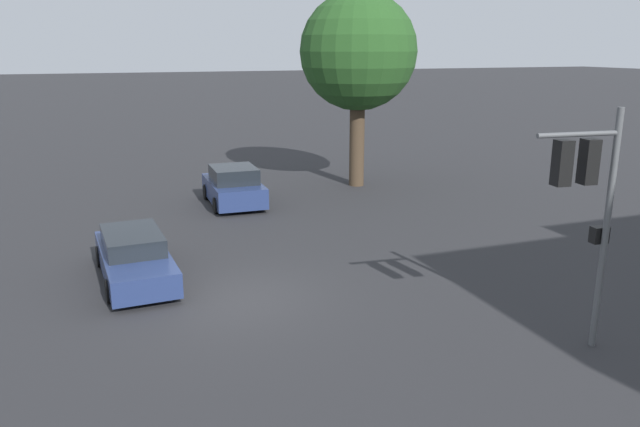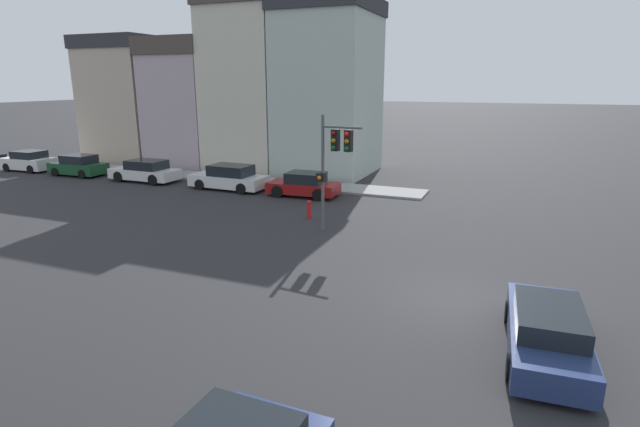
{
  "view_description": "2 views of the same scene",
  "coord_description": "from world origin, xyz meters",
  "px_view_note": "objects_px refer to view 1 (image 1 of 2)",
  "views": [
    {
      "loc": [
        14.65,
        -3.29,
        6.25
      ],
      "look_at": [
        0.63,
        1.96,
        2.23
      ],
      "focal_mm": 35.0,
      "sensor_mm": 36.0,
      "label": 1
    },
    {
      "loc": [
        -14.59,
        -1.42,
        6.46
      ],
      "look_at": [
        3.28,
        5.87,
        1.32
      ],
      "focal_mm": 28.0,
      "sensor_mm": 36.0,
      "label": 2
    }
  ],
  "objects_px": {
    "street_tree": "(358,52)",
    "traffic_signal": "(586,188)",
    "crossing_car_0": "(134,257)",
    "crossing_car_1": "(234,187)"
  },
  "relations": [
    {
      "from": "street_tree",
      "to": "traffic_signal",
      "type": "distance_m",
      "value": 16.8
    },
    {
      "from": "crossing_car_0",
      "to": "crossing_car_1",
      "type": "distance_m",
      "value": 8.56
    },
    {
      "from": "street_tree",
      "to": "crossing_car_1",
      "type": "bearing_deg",
      "value": -75.31
    },
    {
      "from": "street_tree",
      "to": "crossing_car_0",
      "type": "relative_size",
      "value": 1.81
    },
    {
      "from": "street_tree",
      "to": "crossing_car_0",
      "type": "height_order",
      "value": "street_tree"
    },
    {
      "from": "traffic_signal",
      "to": "crossing_car_1",
      "type": "bearing_deg",
      "value": 20.32
    },
    {
      "from": "traffic_signal",
      "to": "crossing_car_0",
      "type": "height_order",
      "value": "traffic_signal"
    },
    {
      "from": "traffic_signal",
      "to": "crossing_car_0",
      "type": "relative_size",
      "value": 1.07
    },
    {
      "from": "crossing_car_0",
      "to": "crossing_car_1",
      "type": "xyz_separation_m",
      "value": [
        -7.3,
        4.47,
        0.11
      ]
    },
    {
      "from": "traffic_signal",
      "to": "crossing_car_1",
      "type": "xyz_separation_m",
      "value": [
        -14.85,
        -3.87,
        -2.78
      ]
    }
  ]
}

